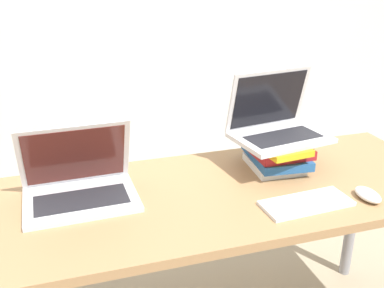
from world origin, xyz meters
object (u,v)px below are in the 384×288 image
Objects in this scene: book_stack at (275,152)px; laptop_on_books at (277,125)px; laptop_left at (79,185)px; mouse at (368,195)px; wireless_keyboard at (306,203)px.

laptop_on_books is (0.00, 0.01, 0.11)m from book_stack.
laptop_left is 0.71m from book_stack.
laptop_left is at bearing -176.60° from laptop_on_books.
laptop_on_books is 3.34× the size of mouse.
book_stack is at bearing -102.51° from laptop_on_books.
mouse is (0.18, -0.31, -0.04)m from book_stack.
book_stack is at bearing 119.60° from mouse.
laptop_left is 1.19× the size of book_stack.
laptop_on_books is at bearing 77.49° from book_stack.
mouse reaches higher than wireless_keyboard.
book_stack is 0.36m from mouse.
wireless_keyboard is (-0.04, -0.30, -0.16)m from laptop_on_books.
laptop_on_books reaches higher than laptop_left.
mouse is at bearing -61.71° from laptop_on_books.
book_stack reaches higher than mouse.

